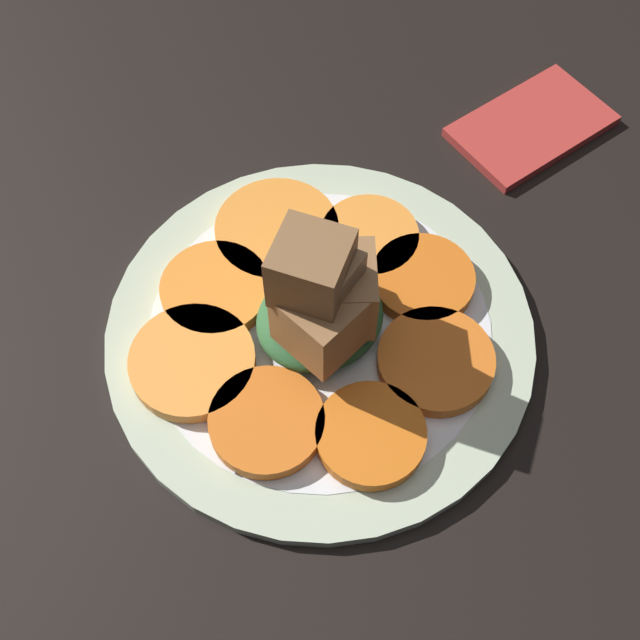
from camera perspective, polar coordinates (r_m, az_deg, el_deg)
table_slab at (r=55.90cm, az=0.00°, el=-1.60°), size 120.00×120.00×2.00cm
plate at (r=54.57cm, az=0.00°, el=-0.84°), size 29.03×29.03×1.05cm
carrot_slice_0 at (r=50.16cm, az=3.62°, el=-8.17°), size 6.92×6.92×1.12cm
carrot_slice_1 at (r=52.76cm, az=8.22°, el=-2.89°), size 7.66×7.66×1.12cm
carrot_slice_2 at (r=55.86cm, az=7.32°, el=2.87°), size 7.16×7.16×1.12cm
carrot_slice_3 at (r=57.54cm, az=3.53°, el=5.86°), size 7.02×7.02×1.12cm
carrot_slice_4 at (r=57.87cm, az=-3.07°, el=6.35°), size 8.88×8.88×1.12cm
carrot_slice_5 at (r=55.43cm, az=-7.46°, el=2.15°), size 7.51×7.51×1.12cm
carrot_slice_6 at (r=52.85cm, az=-9.06°, el=-2.96°), size 8.25×8.25×1.12cm
carrot_slice_7 at (r=50.52cm, az=-3.80°, el=-7.22°), size 7.30×7.30×1.12cm
center_pile at (r=50.05cm, az=0.13°, el=1.47°), size 8.71×8.70×11.00cm
fork at (r=51.33cm, az=2.41°, el=-5.99°), size 18.07×5.32×0.40cm
napkin at (r=68.23cm, az=14.80°, el=13.19°), size 12.46×7.47×0.80cm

